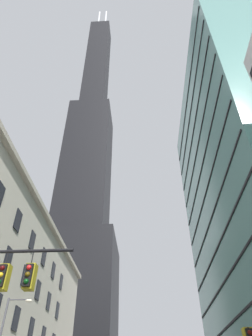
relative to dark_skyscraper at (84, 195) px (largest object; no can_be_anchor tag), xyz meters
name	(u,v)px	position (x,y,z in m)	size (l,w,h in m)	color
dark_skyscraper	(84,195)	(0.00, 0.00, 0.00)	(26.41, 26.41, 222.21)	black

